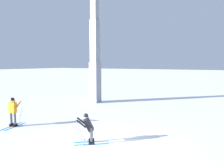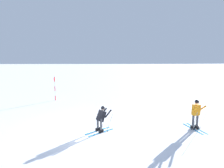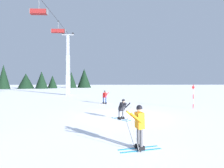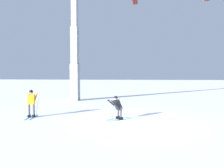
# 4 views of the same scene
# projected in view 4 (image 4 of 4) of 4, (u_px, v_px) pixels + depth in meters

# --- Properties ---
(ground_plane) EXTENTS (260.00, 260.00, 0.00)m
(ground_plane) POSITION_uv_depth(u_px,v_px,m) (137.00, 121.00, 11.76)
(ground_plane) COLOR white
(skier_carving_main) EXTENTS (1.61, 1.39, 1.60)m
(skier_carving_main) POSITION_uv_depth(u_px,v_px,m) (117.00, 106.00, 12.13)
(skier_carving_main) COLOR #198CCC
(skier_carving_main) RESTS_ON ground_plane
(lift_tower_near) EXTENTS (0.88, 2.95, 12.53)m
(lift_tower_near) POSITION_uv_depth(u_px,v_px,m) (75.00, 53.00, 21.54)
(lift_tower_near) COLOR gray
(lift_tower_near) RESTS_ON ground_plane
(skier_distant_uphill) EXTENTS (0.82, 1.77, 1.82)m
(skier_distant_uphill) POSITION_uv_depth(u_px,v_px,m) (31.00, 101.00, 12.81)
(skier_distant_uphill) COLOR #198CCC
(skier_distant_uphill) RESTS_ON ground_plane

